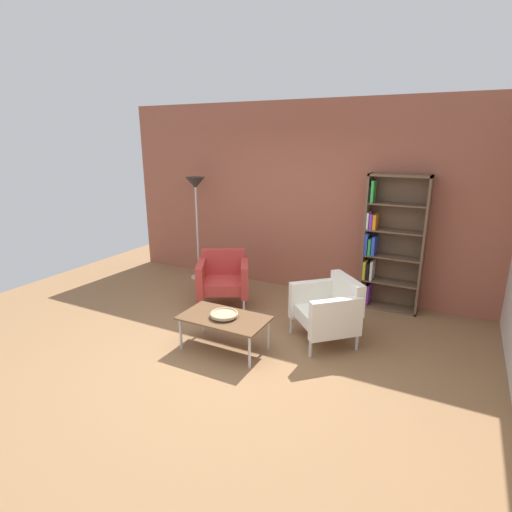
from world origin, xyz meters
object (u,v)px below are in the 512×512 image
object	(u,v)px
floor_lamp_torchiere	(196,195)
decorative_bowl	(224,314)
bookshelf_tall	(389,245)
armchair_corner_red	(329,309)
coffee_table_low	(224,320)
armchair_by_bookshelf	(223,277)

from	to	relation	value
floor_lamp_torchiere	decorative_bowl	bearing A→B (deg)	-48.37
bookshelf_tall	armchair_corner_red	size ratio (longest dim) A/B	2.00
armchair_corner_red	floor_lamp_torchiere	xyz separation A→B (m)	(-2.70, 1.18, 1.03)
bookshelf_tall	coffee_table_low	bearing A→B (deg)	-123.72
coffee_table_low	armchair_by_bookshelf	world-z (taller)	armchair_by_bookshelf
bookshelf_tall	floor_lamp_torchiere	bearing A→B (deg)	-176.61
decorative_bowl	armchair_corner_red	distance (m)	1.24
armchair_corner_red	decorative_bowl	bearing A→B (deg)	-96.74
coffee_table_low	decorative_bowl	world-z (taller)	decorative_bowl
bookshelf_tall	armchair_by_bookshelf	bearing A→B (deg)	-154.84
coffee_table_low	armchair_by_bookshelf	size ratio (longest dim) A/B	1.07
bookshelf_tall	armchair_by_bookshelf	distance (m)	2.38
armchair_by_bookshelf	armchair_corner_red	bearing A→B (deg)	-41.39
bookshelf_tall	coffee_table_low	world-z (taller)	bookshelf_tall
decorative_bowl	armchair_corner_red	size ratio (longest dim) A/B	0.34
decorative_bowl	armchair_corner_red	world-z (taller)	armchair_corner_red
coffee_table_low	bookshelf_tall	bearing A→B (deg)	56.28
coffee_table_low	armchair_by_bookshelf	bearing A→B (deg)	122.23
armchair_corner_red	armchair_by_bookshelf	bearing A→B (deg)	-145.76
coffee_table_low	armchair_corner_red	bearing A→B (deg)	36.67
coffee_table_low	armchair_corner_red	distance (m)	1.24
floor_lamp_torchiere	armchair_corner_red	bearing A→B (deg)	-23.53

